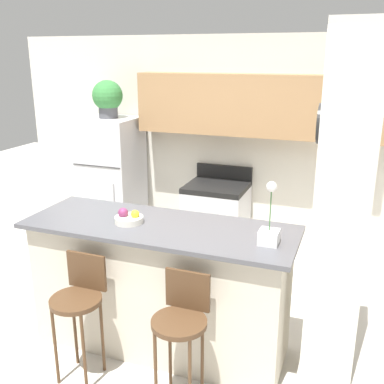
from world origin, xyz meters
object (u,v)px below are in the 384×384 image
at_px(bar_stool_right, 181,322).
at_px(fruit_bowl, 129,218).
at_px(stove_range, 216,221).
at_px(orchid_vase, 269,229).
at_px(trash_bin, 145,241).
at_px(bar_stool_left, 79,300).
at_px(potted_plant_on_fridge, 108,98).
at_px(refrigerator, 112,183).

relative_size(bar_stool_right, fruit_bowl, 4.26).
bearing_deg(stove_range, orchid_vase, -62.56).
xyz_separation_m(bar_stool_right, trash_bin, (-1.29, 2.04, -0.44)).
height_order(fruit_bowl, trash_bin, fruit_bowl).
bearing_deg(bar_stool_left, bar_stool_right, 0.00).
bearing_deg(bar_stool_right, orchid_vase, 45.32).
bearing_deg(trash_bin, orchid_vase, -41.81).
bearing_deg(potted_plant_on_fridge, fruit_bowl, -56.02).
height_order(refrigerator, trash_bin, refrigerator).
relative_size(bar_stool_right, potted_plant_on_fridge, 2.15).
bearing_deg(potted_plant_on_fridge, bar_stool_right, -51.08).
distance_m(refrigerator, potted_plant_on_fridge, 1.04).
bearing_deg(bar_stool_right, refrigerator, 128.92).
height_order(bar_stool_right, fruit_bowl, fruit_bowl).
relative_size(stove_range, fruit_bowl, 4.81).
distance_m(stove_range, trash_bin, 0.89).
distance_m(stove_range, orchid_vase, 2.18).
distance_m(stove_range, potted_plant_on_fridge, 1.93).
height_order(refrigerator, orchid_vase, refrigerator).
xyz_separation_m(stove_range, trash_bin, (-0.80, -0.26, -0.27)).
bearing_deg(refrigerator, orchid_vase, -37.99).
xyz_separation_m(stove_range, potted_plant_on_fridge, (-1.35, -0.03, 1.38)).
relative_size(bar_stool_right, orchid_vase, 2.11).
bearing_deg(bar_stool_left, refrigerator, 114.52).
relative_size(refrigerator, stove_range, 1.50).
height_order(bar_stool_left, orchid_vase, orchid_vase).
height_order(potted_plant_on_fridge, orchid_vase, potted_plant_on_fridge).
bearing_deg(bar_stool_left, potted_plant_on_fridge, 114.52).
distance_m(bar_stool_right, orchid_vase, 0.86).
xyz_separation_m(bar_stool_left, bar_stool_right, (0.80, 0.00, 0.00)).
relative_size(orchid_vase, trash_bin, 1.18).
xyz_separation_m(bar_stool_left, trash_bin, (-0.49, 2.04, -0.44)).
distance_m(bar_stool_right, potted_plant_on_fridge, 3.16).
relative_size(orchid_vase, fruit_bowl, 2.02).
relative_size(potted_plant_on_fridge, fruit_bowl, 1.98).
height_order(bar_stool_right, potted_plant_on_fridge, potted_plant_on_fridge).
xyz_separation_m(refrigerator, stove_range, (1.35, 0.03, -0.34)).
xyz_separation_m(refrigerator, fruit_bowl, (1.19, -1.77, 0.31)).
relative_size(refrigerator, potted_plant_on_fridge, 3.65).
xyz_separation_m(bar_stool_right, orchid_vase, (0.47, 0.47, 0.55)).
xyz_separation_m(potted_plant_on_fridge, orchid_vase, (2.30, -1.80, -0.66)).
bearing_deg(bar_stool_right, bar_stool_left, 180.00).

